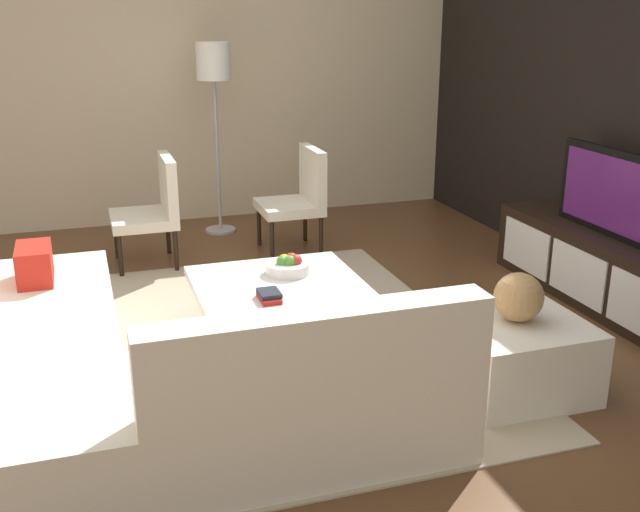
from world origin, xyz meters
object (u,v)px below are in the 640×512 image
accent_chair_far (300,193)px  decorative_ball (519,297)px  floor_lamp (214,75)px  media_console (606,271)px  sectional_couch (120,368)px  television (616,194)px  fruit_bowl (288,266)px  coffee_table (281,312)px  book_stack (269,296)px  ottoman (514,354)px  accent_chair_near (155,205)px

accent_chair_far → decorative_ball: (2.73, 0.39, 0.04)m
decorative_ball → floor_lamp: bearing=-165.0°
floor_lamp → decorative_ball: size_ratio=6.47×
media_console → sectional_couch: (0.53, -3.29, 0.03)m
television → fruit_bowl: size_ratio=4.03×
coffee_table → fruit_bowl: 0.31m
accent_chair_far → book_stack: (1.99, -0.78, -0.09)m
book_stack → decorative_ball: bearing=57.6°
television → floor_lamp: size_ratio=0.66×
coffee_table → floor_lamp: (-2.52, 0.10, 1.22)m
ottoman → fruit_bowl: (-1.14, -0.94, 0.23)m
coffee_table → fruit_bowl: fruit_bowl is taller
television → floor_lamp: bearing=-140.1°
ottoman → book_stack: bearing=-122.4°
accent_chair_near → fruit_bowl: accent_chair_near is taller
accent_chair_near → decorative_ball: 3.15m
television → coffee_table: 2.37m
fruit_bowl → decorative_ball: decorative_ball is taller
ottoman → decorative_ball: 0.33m
accent_chair_near → decorative_ball: size_ratio=3.32×
accent_chair_near → book_stack: size_ratio=4.61×
sectional_couch → television: bearing=99.1°
media_console → sectional_couch: 3.33m
coffee_table → floor_lamp: floor_lamp is taller
television → coffee_table: size_ratio=1.09×
television → ottoman: (0.86, -1.26, -0.59)m
television → accent_chair_near: size_ratio=1.30×
accent_chair_far → book_stack: 2.14m
floor_lamp → fruit_bowl: size_ratio=6.06×
ottoman → fruit_bowl: 1.49m
fruit_bowl → decorative_ball: (1.14, 0.94, 0.10)m
sectional_couch → floor_lamp: size_ratio=1.49×
media_console → decorative_ball: 1.55m
accent_chair_near → ottoman: accent_chair_near is taller
fruit_bowl → decorative_ball: 1.48m
coffee_table → decorative_ball: (0.96, 1.04, 0.33)m
media_console → floor_lamp: size_ratio=1.20×
sectional_couch → accent_chair_near: bearing=169.5°
sectional_couch → accent_chair_far: bearing=145.6°
ottoman → decorative_ball: size_ratio=2.67×
sectional_couch → coffee_table: sectional_couch is taller
media_console → television: television is taller
accent_chair_near → book_stack: bearing=16.1°
fruit_bowl → accent_chair_far: (-1.59, 0.55, 0.06)m
floor_lamp → accent_chair_far: 1.31m
decorative_ball → book_stack: decorative_ball is taller
accent_chair_near → decorative_ball: (2.72, 1.59, 0.04)m
media_console → television: (-0.00, 0.00, 0.54)m
fruit_bowl → accent_chair_far: accent_chair_far is taller
book_stack → coffee_table: bearing=150.8°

